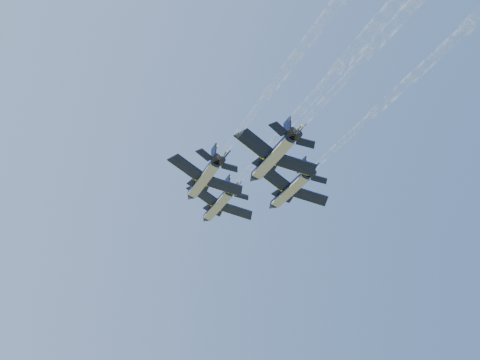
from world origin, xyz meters
TOP-DOWN VIEW (x-y plane):
  - jet_lead at (4.31, 10.47)m, footprint 12.82×18.32m
  - jet_left at (-5.87, -0.64)m, footprint 12.82×18.32m
  - jet_right at (9.88, -4.65)m, footprint 12.82×18.32m
  - jet_slot at (-2.42, -15.35)m, footprint 12.82×18.32m
  - smoke_trail_lead at (-11.35, -47.35)m, footprint 22.95×77.77m

SIDE VIEW (x-z plane):
  - jet_lead at x=4.31m, z-range 98.92..104.73m
  - jet_left at x=-5.87m, z-range 98.92..104.73m
  - jet_right at x=9.88m, z-range 98.92..104.73m
  - jet_slot at x=-2.42m, z-range 98.92..104.73m
  - smoke_trail_lead at x=-11.35m, z-range 100.41..103.32m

